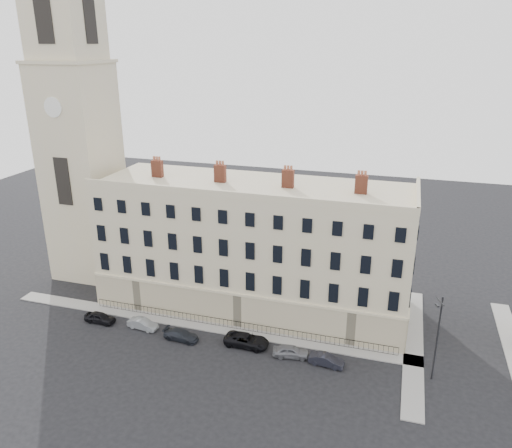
% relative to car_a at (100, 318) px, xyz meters
% --- Properties ---
extents(ground, '(160.00, 160.00, 0.00)m').
position_rel_car_a_xyz_m(ground, '(21.40, -2.31, -0.61)').
color(ground, black).
rests_on(ground, ground).
extents(terrace, '(36.22, 12.22, 17.00)m').
position_rel_car_a_xyz_m(terrace, '(15.44, 9.66, 6.89)').
color(terrace, beige).
rests_on(terrace, ground).
extents(church_tower, '(8.00, 8.13, 44.00)m').
position_rel_car_a_xyz_m(church_tower, '(-8.60, 11.69, 18.05)').
color(church_tower, beige).
rests_on(church_tower, ground).
extents(pavement_terrace, '(48.00, 2.00, 0.12)m').
position_rel_car_a_xyz_m(pavement_terrace, '(11.40, 2.69, -0.55)').
color(pavement_terrace, gray).
rests_on(pavement_terrace, ground).
extents(pavement_east_return, '(2.00, 24.00, 0.12)m').
position_rel_car_a_xyz_m(pavement_east_return, '(34.40, 5.69, -0.55)').
color(pavement_east_return, gray).
rests_on(pavement_east_return, ground).
extents(railings, '(35.00, 0.04, 0.96)m').
position_rel_car_a_xyz_m(railings, '(15.40, 3.09, -0.06)').
color(railings, black).
rests_on(railings, ground).
extents(car_a, '(3.60, 1.49, 1.22)m').
position_rel_car_a_xyz_m(car_a, '(0.00, 0.00, 0.00)').
color(car_a, black).
rests_on(car_a, ground).
extents(car_b, '(3.63, 1.59, 1.16)m').
position_rel_car_a_xyz_m(car_b, '(5.35, 0.24, -0.03)').
color(car_b, gray).
rests_on(car_b, ground).
extents(car_c, '(3.99, 1.85, 1.13)m').
position_rel_car_a_xyz_m(car_c, '(10.39, -0.55, -0.05)').
color(car_c, '#20242B').
rests_on(car_c, ground).
extents(car_d, '(4.78, 2.28, 1.32)m').
position_rel_car_a_xyz_m(car_d, '(17.50, 0.42, 0.05)').
color(car_d, black).
rests_on(car_d, ground).
extents(car_e, '(3.89, 2.08, 1.26)m').
position_rel_car_a_xyz_m(car_e, '(22.42, -0.13, 0.02)').
color(car_e, slate).
rests_on(car_e, ground).
extents(car_f, '(3.60, 1.55, 1.15)m').
position_rel_car_a_xyz_m(car_f, '(26.12, -0.49, -0.03)').
color(car_f, black).
rests_on(car_f, ground).
extents(streetlamp, '(0.81, 1.83, 8.81)m').
position_rel_car_a_xyz_m(streetlamp, '(36.03, 0.17, 4.27)').
color(streetlamp, '#28292C').
rests_on(streetlamp, ground).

